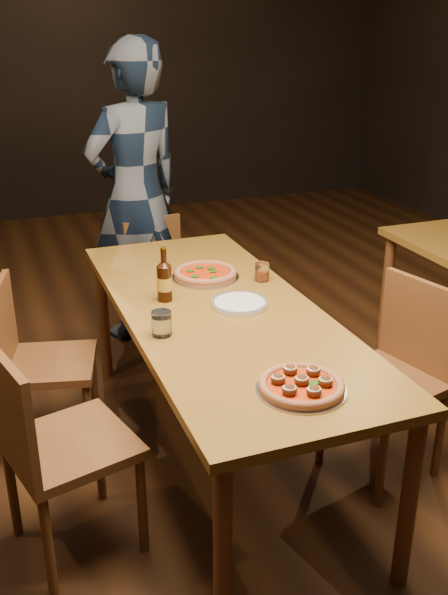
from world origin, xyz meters
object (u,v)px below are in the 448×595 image
object	(u,v)px
plate_stack	(240,304)
diner	(136,195)
table_main	(220,324)
chair_main_nw	(70,443)
beer_bottle	(165,282)
amber_glass	(262,272)
chair_main_sw	(50,362)
water_glass	(162,323)
pizza_margherita	(205,274)
chair_main_e	(385,381)
chair_end	(168,285)
pizza_meatball	(301,385)

from	to	relation	value
plate_stack	diner	size ratio (longest dim) A/B	0.13
table_main	diner	xyz separation A→B (m)	(-0.00, 1.45, 0.23)
chair_main_nw	plate_stack	size ratio (longest dim) A/B	3.87
beer_bottle	amber_glass	bearing A→B (deg)	8.18
table_main	chair_main_sw	world-z (taller)	chair_main_sw
water_glass	pizza_margherita	bearing A→B (deg)	55.65
plate_stack	chair_main_e	bearing A→B (deg)	-31.24
chair_main_nw	chair_main_sw	world-z (taller)	chair_main_nw
diner	pizza_margherita	bearing A→B (deg)	73.95
water_glass	chair_end	bearing A→B (deg)	73.36
chair_main_e	plate_stack	world-z (taller)	chair_main_e
chair_main_nw	water_glass	size ratio (longest dim) A/B	9.34
table_main	plate_stack	distance (m)	0.12
table_main	beer_bottle	xyz separation A→B (m)	(-0.19, 0.17, 0.16)
diner	chair_main_nw	bearing A→B (deg)	48.90
chair_end	plate_stack	bearing A→B (deg)	-103.64
chair_main_nw	amber_glass	distance (m)	1.20
pizza_margherita	beer_bottle	distance (m)	0.33
diner	plate_stack	bearing A→B (deg)	73.96
table_main	beer_bottle	world-z (taller)	beer_bottle
table_main	pizza_meatball	distance (m)	0.74
chair_main_nw	beer_bottle	size ratio (longest dim) A/B	3.86
plate_stack	amber_glass	world-z (taller)	amber_glass
pizza_margherita	water_glass	bearing A→B (deg)	-124.35
diner	water_glass	bearing A→B (deg)	59.98
chair_main_nw	diner	bearing A→B (deg)	-36.22
plate_stack	diner	distance (m)	1.47
chair_main_nw	diner	world-z (taller)	diner
pizza_margherita	diner	world-z (taller)	diner
chair_main_sw	diner	bearing A→B (deg)	-18.57
table_main	diner	distance (m)	1.47
chair_main_sw	pizza_meatball	xyz separation A→B (m)	(0.71, -1.11, 0.34)
chair_main_sw	diner	world-z (taller)	diner
plate_stack	amber_glass	size ratio (longest dim) A/B	2.77
beer_bottle	diner	world-z (taller)	diner
plate_stack	beer_bottle	distance (m)	0.34
pizza_meatball	water_glass	world-z (taller)	water_glass
beer_bottle	water_glass	bearing A→B (deg)	-107.97
water_glass	beer_bottle	bearing A→B (deg)	72.03
chair_end	diner	distance (m)	0.58
chair_main_e	pizza_meatball	bearing A→B (deg)	-71.19
pizza_margherita	table_main	bearing A→B (deg)	-99.67
plate_stack	diner	xyz separation A→B (m)	(-0.09, 1.46, 0.15)
table_main	water_glass	size ratio (longest dim) A/B	20.44
chair_end	pizza_margherita	world-z (taller)	chair_end
pizza_margherita	chair_main_nw	bearing A→B (deg)	-137.64
table_main	chair_end	xyz separation A→B (m)	(0.10, 1.18, -0.27)
chair_main_nw	pizza_margherita	bearing A→B (deg)	-62.41
beer_bottle	amber_glass	distance (m)	0.50
chair_main_sw	pizza_margherita	size ratio (longest dim) A/B	2.68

